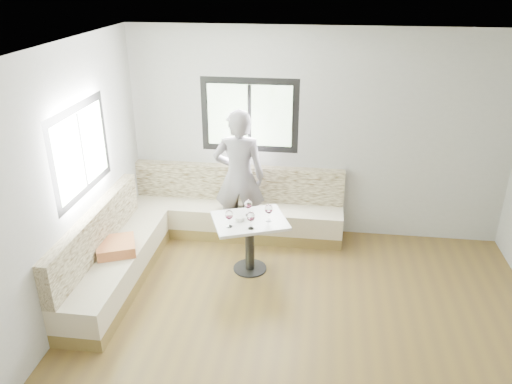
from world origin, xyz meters
The scene contains 9 objects.
room centered at (-0.08, 0.08, 1.41)m, with size 5.01×5.01×2.81m.
banquette centered at (-1.59, 1.63, 0.33)m, with size 2.90×2.80×0.95m.
table centered at (-0.74, 1.37, 0.52)m, with size 1.03×0.93×0.70m.
person centered at (-0.98, 2.10, 0.92)m, with size 0.67×0.44×1.84m, color slate.
olive_ramekin centered at (-0.85, 1.33, 0.72)m, with size 0.11×0.11×0.04m.
wine_glass_a centered at (-0.95, 1.16, 0.84)m, with size 0.09×0.09×0.21m.
wine_glass_b centered at (-0.69, 1.15, 0.84)m, with size 0.09×0.09×0.21m.
wine_glass_c centered at (-0.51, 1.36, 0.84)m, with size 0.09×0.09×0.21m.
wine_glass_d centered at (-0.77, 1.47, 0.84)m, with size 0.09×0.09×0.21m.
Camera 1 is at (0.04, -3.84, 3.45)m, focal length 35.00 mm.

